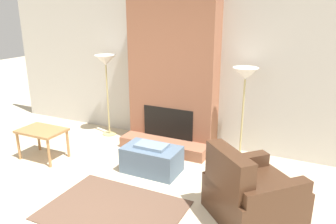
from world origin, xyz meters
TOP-DOWN VIEW (x-y plane):
  - wall_back at (0.00, 3.08)m, footprint 7.62×0.06m
  - fireplace at (0.00, 2.82)m, footprint 1.57×0.80m
  - ottoman at (0.17, 1.69)m, footprint 0.86×0.52m
  - armchair at (1.76, 1.15)m, footprint 1.30×1.30m
  - side_table at (-1.67, 1.34)m, footprint 0.74×0.51m
  - floor_lamp_left at (-1.33, 2.71)m, footprint 0.40×0.40m
  - floor_lamp_right at (1.28, 2.71)m, footprint 0.40×0.40m
  - area_rug at (0.23, 0.57)m, footprint 1.67×1.20m

SIDE VIEW (x-z plane):
  - area_rug at x=0.23m, z-range 0.00..0.01m
  - ottoman at x=0.17m, z-range -0.02..0.43m
  - armchair at x=1.76m, z-range -0.16..0.74m
  - side_table at x=-1.67m, z-range 0.18..0.69m
  - fireplace at x=0.00m, z-range -0.08..2.52m
  - wall_back at x=0.00m, z-range 0.00..2.60m
  - floor_lamp_right at x=1.28m, z-range 0.58..2.12m
  - floor_lamp_left at x=-1.33m, z-range 0.60..2.17m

